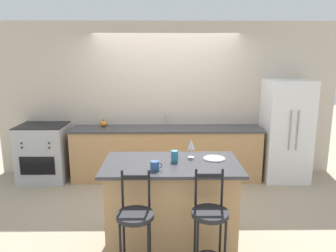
{
  "coord_description": "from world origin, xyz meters",
  "views": [
    {
      "loc": [
        -0.03,
        -5.14,
        2.12
      ],
      "look_at": [
        0.02,
        -0.66,
        1.16
      ],
      "focal_mm": 35.0,
      "sensor_mm": 36.0,
      "label": 1
    }
  ],
  "objects_px": {
    "refrigerator": "(286,131)",
    "coffee_mug": "(155,166)",
    "oven_range": "(44,153)",
    "dinner_plate": "(214,158)",
    "bar_stool_far": "(210,224)",
    "bar_stool_near": "(135,226)",
    "tumbler_cup": "(175,156)",
    "pumpkin_decoration": "(104,124)",
    "wine_glass": "(191,145)"
  },
  "relations": [
    {
      "from": "pumpkin_decoration",
      "to": "refrigerator",
      "type": "bearing_deg",
      "value": -3.36
    },
    {
      "from": "bar_stool_far",
      "to": "wine_glass",
      "type": "xyz_separation_m",
      "value": [
        -0.11,
        0.85,
        0.54
      ]
    },
    {
      "from": "refrigerator",
      "to": "dinner_plate",
      "type": "bearing_deg",
      "value": -129.18
    },
    {
      "from": "refrigerator",
      "to": "pumpkin_decoration",
      "type": "xyz_separation_m",
      "value": [
        -3.14,
        0.18,
        0.09
      ]
    },
    {
      "from": "wine_glass",
      "to": "tumbler_cup",
      "type": "height_order",
      "value": "wine_glass"
    },
    {
      "from": "refrigerator",
      "to": "oven_range",
      "type": "height_order",
      "value": "refrigerator"
    },
    {
      "from": "oven_range",
      "to": "refrigerator",
      "type": "bearing_deg",
      "value": 0.01
    },
    {
      "from": "refrigerator",
      "to": "coffee_mug",
      "type": "distance_m",
      "value": 3.11
    },
    {
      "from": "wine_glass",
      "to": "tumbler_cup",
      "type": "bearing_deg",
      "value": -141.66
    },
    {
      "from": "bar_stool_far",
      "to": "wine_glass",
      "type": "height_order",
      "value": "wine_glass"
    },
    {
      "from": "bar_stool_near",
      "to": "dinner_plate",
      "type": "bearing_deg",
      "value": 43.7
    },
    {
      "from": "bar_stool_far",
      "to": "coffee_mug",
      "type": "bearing_deg",
      "value": 141.72
    },
    {
      "from": "dinner_plate",
      "to": "coffee_mug",
      "type": "relative_size",
      "value": 1.99
    },
    {
      "from": "dinner_plate",
      "to": "tumbler_cup",
      "type": "distance_m",
      "value": 0.47
    },
    {
      "from": "dinner_plate",
      "to": "pumpkin_decoration",
      "type": "bearing_deg",
      "value": 128.83
    },
    {
      "from": "dinner_plate",
      "to": "oven_range",
      "type": "bearing_deg",
      "value": 145.07
    },
    {
      "from": "coffee_mug",
      "to": "pumpkin_decoration",
      "type": "distance_m",
      "value": 2.58
    },
    {
      "from": "coffee_mug",
      "to": "bar_stool_far",
      "type": "bearing_deg",
      "value": -38.28
    },
    {
      "from": "refrigerator",
      "to": "dinner_plate",
      "type": "distance_m",
      "value": 2.39
    },
    {
      "from": "oven_range",
      "to": "bar_stool_far",
      "type": "xyz_separation_m",
      "value": [
        2.5,
        -2.62,
        0.08
      ]
    },
    {
      "from": "bar_stool_far",
      "to": "tumbler_cup",
      "type": "height_order",
      "value": "tumbler_cup"
    },
    {
      "from": "refrigerator",
      "to": "coffee_mug",
      "type": "height_order",
      "value": "refrigerator"
    },
    {
      "from": "bar_stool_far",
      "to": "dinner_plate",
      "type": "bearing_deg",
      "value": 79.33
    },
    {
      "from": "wine_glass",
      "to": "bar_stool_far",
      "type": "bearing_deg",
      "value": -82.36
    },
    {
      "from": "bar_stool_far",
      "to": "dinner_plate",
      "type": "xyz_separation_m",
      "value": [
        0.15,
        0.78,
        0.4
      ]
    },
    {
      "from": "oven_range",
      "to": "coffee_mug",
      "type": "bearing_deg",
      "value": -48.2
    },
    {
      "from": "refrigerator",
      "to": "pumpkin_decoration",
      "type": "distance_m",
      "value": 3.15
    },
    {
      "from": "dinner_plate",
      "to": "wine_glass",
      "type": "height_order",
      "value": "wine_glass"
    },
    {
      "from": "refrigerator",
      "to": "pumpkin_decoration",
      "type": "relative_size",
      "value": 14.11
    },
    {
      "from": "oven_range",
      "to": "bar_stool_near",
      "type": "xyz_separation_m",
      "value": [
        1.8,
        -2.65,
        0.08
      ]
    },
    {
      "from": "dinner_plate",
      "to": "pumpkin_decoration",
      "type": "xyz_separation_m",
      "value": [
        -1.64,
        2.03,
        -0.01
      ]
    },
    {
      "from": "tumbler_cup",
      "to": "pumpkin_decoration",
      "type": "bearing_deg",
      "value": 119.15
    },
    {
      "from": "oven_range",
      "to": "dinner_plate",
      "type": "height_order",
      "value": "same"
    },
    {
      "from": "bar_stool_far",
      "to": "dinner_plate",
      "type": "height_order",
      "value": "bar_stool_far"
    },
    {
      "from": "wine_glass",
      "to": "tumbler_cup",
      "type": "xyz_separation_m",
      "value": [
        -0.2,
        -0.16,
        -0.09
      ]
    },
    {
      "from": "bar_stool_far",
      "to": "pumpkin_decoration",
      "type": "xyz_separation_m",
      "value": [
        -1.49,
        2.81,
        0.39
      ]
    },
    {
      "from": "coffee_mug",
      "to": "tumbler_cup",
      "type": "xyz_separation_m",
      "value": [
        0.21,
        0.28,
        0.01
      ]
    },
    {
      "from": "refrigerator",
      "to": "wine_glass",
      "type": "bearing_deg",
      "value": -134.93
    },
    {
      "from": "refrigerator",
      "to": "coffee_mug",
      "type": "bearing_deg",
      "value": -134.59
    },
    {
      "from": "refrigerator",
      "to": "oven_range",
      "type": "bearing_deg",
      "value": -179.99
    },
    {
      "from": "pumpkin_decoration",
      "to": "dinner_plate",
      "type": "bearing_deg",
      "value": -51.17
    },
    {
      "from": "dinner_plate",
      "to": "coffee_mug",
      "type": "height_order",
      "value": "coffee_mug"
    },
    {
      "from": "refrigerator",
      "to": "bar_stool_far",
      "type": "bearing_deg",
      "value": -122.2
    },
    {
      "from": "bar_stool_near",
      "to": "coffee_mug",
      "type": "xyz_separation_m",
      "value": [
        0.17,
        0.45,
        0.44
      ]
    },
    {
      "from": "refrigerator",
      "to": "bar_stool_near",
      "type": "xyz_separation_m",
      "value": [
        -2.35,
        -2.66,
        -0.3
      ]
    },
    {
      "from": "bar_stool_far",
      "to": "tumbler_cup",
      "type": "xyz_separation_m",
      "value": [
        -0.31,
        0.7,
        0.45
      ]
    },
    {
      "from": "bar_stool_near",
      "to": "bar_stool_far",
      "type": "relative_size",
      "value": 1.0
    },
    {
      "from": "pumpkin_decoration",
      "to": "oven_range",
      "type": "bearing_deg",
      "value": -169.58
    },
    {
      "from": "oven_range",
      "to": "wine_glass",
      "type": "xyz_separation_m",
      "value": [
        2.39,
        -1.77,
        0.62
      ]
    },
    {
      "from": "coffee_mug",
      "to": "tumbler_cup",
      "type": "bearing_deg",
      "value": 52.86
    }
  ]
}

